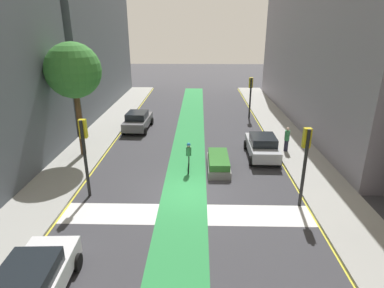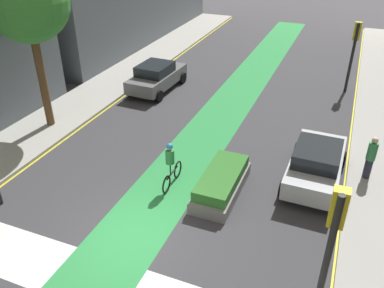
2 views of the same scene
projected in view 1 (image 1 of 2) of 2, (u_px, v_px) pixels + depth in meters
ground_plane at (188, 194)px, 17.14m from camera, size 120.00×120.00×0.00m
bike_lane_paint at (184, 193)px, 17.14m from camera, size 2.40×60.00×0.01m
crosswalk_band at (187, 214)px, 15.26m from camera, size 12.00×1.80×0.01m
sidewalk_left at (49, 191)px, 17.27m from camera, size 3.00×60.00×0.15m
curb_stripe_left at (77, 192)px, 17.27m from camera, size 0.16×60.00×0.01m
sidewalk_right at (330, 194)px, 16.95m from camera, size 3.00×60.00×0.15m
curb_stripe_right at (301, 195)px, 17.00m from camera, size 0.16×60.00×0.01m
traffic_signal_near_right at (305, 153)px, 15.14m from camera, size 0.35×0.52×3.99m
traffic_signal_near_left at (84, 143)px, 16.04m from camera, size 0.35×0.52×4.12m
traffic_signal_far_right at (251, 90)px, 30.09m from camera, size 0.35×0.52×3.86m
car_white_left_near at (32, 284)px, 10.12m from camera, size 2.17×4.27×1.57m
car_silver_right_far at (262, 146)px, 21.60m from camera, size 2.08×4.23×1.57m
car_grey_left_far at (138, 120)px, 27.33m from camera, size 2.18×4.28×1.57m
cyclist_in_lane at (189, 156)px, 19.51m from camera, size 0.32×1.73×1.86m
pedestrian_sidewalk_right_a at (287, 139)px, 22.22m from camera, size 0.34×0.34×1.72m
street_tree_near at (73, 71)px, 20.05m from camera, size 3.49×3.49×7.39m
median_planter at (218, 163)px, 19.97m from camera, size 1.34×3.30×0.85m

